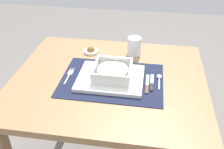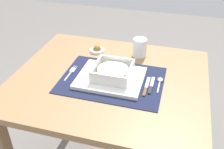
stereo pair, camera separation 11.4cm
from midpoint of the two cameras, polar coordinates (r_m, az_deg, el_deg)
The scene contains 10 objects.
dining_table at distance 1.24m, azimuth 2.03°, elevation -5.16°, with size 0.87×0.74×0.75m.
placemat at distance 1.15m, azimuth 2.82°, elevation -1.28°, with size 0.45×0.33×0.00m, color #191E38.
serving_plate at distance 1.15m, azimuth 2.52°, elevation -0.84°, with size 0.29×0.23×0.02m, color white.
porridge_bowl at distance 1.14m, azimuth 3.05°, elevation 0.49°, with size 0.16×0.16×0.05m.
fork at distance 1.21m, azimuth -6.26°, elevation 0.49°, with size 0.02×0.13×0.00m.
spoon at distance 1.16m, azimuth 13.25°, elevation -1.54°, with size 0.02×0.11×0.01m.
butter_knife at distance 1.13m, azimuth 11.47°, elevation -2.64°, with size 0.01×0.13×0.01m.
bread_knife at distance 1.11m, azimuth 10.39°, elevation -2.96°, with size 0.01×0.14×0.01m.
drinking_glass at distance 1.34m, azimuth 8.55°, elevation 5.67°, with size 0.07×0.07×0.09m.
condiment_saucer at distance 1.38m, azimuth -0.93°, elevation 5.41°, with size 0.08×0.08×0.04m.
Camera 2 is at (0.28, -0.93, 1.40)m, focal length 41.69 mm.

